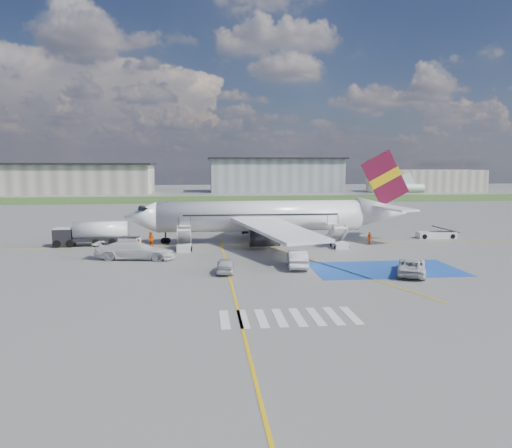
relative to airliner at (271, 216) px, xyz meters
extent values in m
plane|color=#60605E|center=(-1.51, -14.00, -3.39)|extent=(400.00, 400.00, 0.00)
cube|color=#2D4C1E|center=(-1.51, 81.00, -3.39)|extent=(400.00, 30.00, 0.01)
cube|color=gold|center=(-1.51, -2.00, -3.39)|extent=(120.00, 0.20, 0.01)
cube|color=gold|center=(-6.51, -24.00, -3.39)|extent=(0.20, 60.00, 0.01)
cube|color=gold|center=(-1.51, -2.00, -3.39)|extent=(20.71, 56.45, 0.01)
cube|color=#19439B|center=(8.49, -18.00, -3.39)|extent=(14.00, 8.00, 0.01)
cube|color=silver|center=(-7.51, -32.00, -3.39)|extent=(0.60, 4.00, 0.01)
cube|color=silver|center=(-6.31, -32.00, -3.39)|extent=(0.60, 4.00, 0.01)
cube|color=silver|center=(-5.11, -32.00, -3.39)|extent=(0.60, 4.00, 0.01)
cube|color=silver|center=(-3.91, -32.00, -3.39)|extent=(0.60, 4.00, 0.01)
cube|color=silver|center=(-2.71, -32.00, -3.39)|extent=(0.60, 4.00, 0.01)
cube|color=silver|center=(-1.51, -32.00, -3.39)|extent=(0.60, 4.00, 0.01)
cube|color=silver|center=(-0.31, -32.00, -3.39)|extent=(0.60, 4.00, 0.01)
cube|color=silver|center=(0.89, -32.00, -3.39)|extent=(0.60, 4.00, 0.01)
cube|color=gray|center=(-56.51, 116.00, 1.61)|extent=(60.00, 22.00, 10.00)
cube|color=gray|center=(18.49, 121.00, 2.61)|extent=(48.00, 18.00, 12.00)
cube|color=gray|center=(73.49, 114.00, 0.61)|extent=(40.00, 16.00, 8.00)
cylinder|color=silver|center=(-1.51, 0.00, 0.01)|extent=(26.00, 3.90, 3.90)
cone|color=silver|center=(-16.51, 0.00, 0.01)|extent=(4.00, 3.90, 3.90)
cube|color=black|center=(-15.91, 0.00, 1.06)|extent=(1.67, 1.90, 0.82)
cone|color=silver|center=(14.69, 0.00, 0.41)|extent=(6.50, 3.90, 3.90)
cube|color=silver|center=(-0.51, -8.50, -0.59)|extent=(9.86, 15.95, 1.40)
cube|color=silver|center=(-0.51, 8.50, -0.59)|extent=(9.86, 15.95, 1.40)
cylinder|color=#38383A|center=(-1.51, -5.60, -1.99)|extent=(3.40, 2.10, 2.10)
cylinder|color=#38383A|center=(-1.51, 5.60, -1.99)|extent=(3.40, 2.10, 2.10)
cube|color=#590F25|center=(14.99, 0.00, 4.81)|extent=(6.62, 0.30, 7.45)
cube|color=gold|center=(14.99, 0.00, 4.81)|extent=(4.36, 0.40, 3.08)
cube|color=silver|center=(15.29, -3.20, 1.11)|extent=(4.73, 5.95, 0.49)
cube|color=silver|center=(15.29, 3.20, 1.11)|extent=(4.73, 5.95, 0.49)
cube|color=black|center=(-1.51, -1.96, 0.36)|extent=(19.50, 0.04, 0.18)
cube|color=black|center=(-1.51, 1.96, 0.36)|extent=(19.50, 0.04, 0.18)
cube|color=silver|center=(-11.01, -4.15, -1.94)|extent=(1.40, 3.73, 2.32)
cube|color=silver|center=(-11.01, -2.25, -0.89)|extent=(1.40, 1.00, 0.12)
cylinder|color=black|center=(-11.71, -2.25, -0.34)|extent=(0.06, 0.06, 1.10)
cylinder|color=black|center=(-10.31, -2.25, -0.34)|extent=(0.06, 0.06, 1.10)
cube|color=silver|center=(-11.01, -5.75, -3.04)|extent=(1.60, 2.40, 0.70)
cube|color=silver|center=(7.49, -4.15, -1.94)|extent=(1.40, 3.73, 2.32)
cube|color=silver|center=(7.49, -2.25, -0.89)|extent=(1.40, 1.00, 0.12)
cylinder|color=black|center=(6.79, -2.25, -0.34)|extent=(0.06, 0.06, 1.10)
cylinder|color=black|center=(8.19, -2.25, -0.34)|extent=(0.06, 0.06, 1.10)
cube|color=silver|center=(7.49, -5.75, -3.04)|extent=(1.60, 2.40, 0.70)
cube|color=black|center=(-25.79, -0.78, -2.31)|extent=(2.32, 2.32, 2.17)
cylinder|color=silver|center=(-21.36, -0.46, -1.50)|extent=(6.57, 2.63, 2.17)
cube|color=black|center=(-21.36, -0.46, -2.59)|extent=(6.57, 2.63, 0.47)
cube|color=silver|center=(-17.10, -6.19, -2.45)|extent=(2.46, 1.81, 1.55)
cube|color=black|center=(-17.10, -6.19, -1.62)|extent=(2.33, 1.67, 0.13)
cube|color=silver|center=(22.87, 1.03, -2.96)|extent=(5.25, 2.00, 0.86)
cube|color=black|center=(24.16, 0.96, -2.21)|extent=(3.44, 1.47, 0.96)
imported|color=#ABADB2|center=(-6.79, -17.90, -2.70)|extent=(1.94, 4.18, 1.38)
imported|color=#B2B4BA|center=(0.26, -16.36, -2.54)|extent=(2.37, 5.34, 1.70)
imported|color=silver|center=(10.18, -20.19, -2.43)|extent=(4.25, 5.66, 1.93)
imported|color=silver|center=(-15.97, -10.22, -2.16)|extent=(6.66, 3.60, 2.47)
imported|color=#DC590B|center=(-15.76, -8.32, -2.43)|extent=(0.79, 0.83, 1.92)
imported|color=orange|center=(-15.09, -2.48, -2.45)|extent=(1.15, 1.14, 1.88)
imported|color=#EF5B0C|center=(12.00, -3.24, -2.59)|extent=(0.65, 1.02, 1.61)
camera|label=1|loc=(-8.86, -63.24, 6.55)|focal=35.00mm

